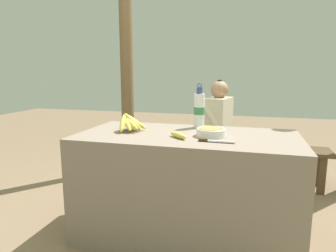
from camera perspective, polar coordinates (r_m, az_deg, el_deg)
ground_plane at (r=2.27m, az=3.48°, el=-19.87°), size 12.00×12.00×0.00m
market_counter at (r=2.11m, az=3.59°, el=-11.29°), size 1.46×0.73×0.73m
banana_bunch_ripe at (r=2.12m, az=-7.27°, el=0.81°), size 0.19×0.27×0.14m
serving_bowl at (r=1.96m, az=8.17°, el=-1.07°), size 0.19×0.19×0.05m
water_bottle at (r=2.24m, az=5.96°, el=3.09°), size 0.08×0.08×0.33m
loose_banana_front at (r=1.88m, az=1.98°, el=-1.79°), size 0.15×0.14×0.04m
knife at (r=1.80m, az=8.23°, el=-2.73°), size 0.22×0.03×0.02m
wooden_bench at (r=3.18m, az=12.09°, el=-4.53°), size 1.88×0.32×0.39m
seated_vendor at (r=3.12m, az=8.79°, el=0.28°), size 0.45×0.42×1.06m
banana_bunch_green at (r=3.18m, az=22.21°, el=-2.92°), size 0.16×0.24×0.13m
support_post_near at (r=3.52m, az=-7.91°, el=13.45°), size 0.15×0.15×2.68m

